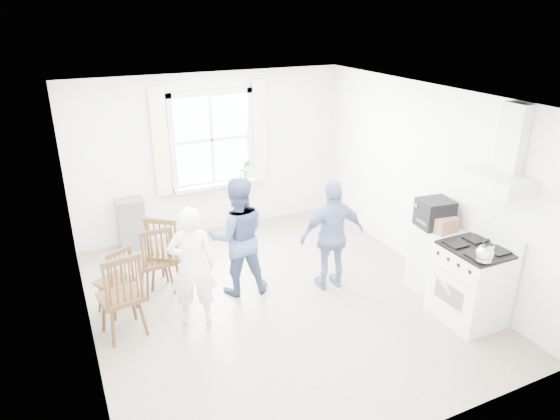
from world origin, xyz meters
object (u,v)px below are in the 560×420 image
Objects in this scene: stereo_stack at (435,213)px; person_mid at (238,237)px; windsor_chair_c at (118,274)px; low_cabinet at (435,259)px; person_right at (333,235)px; gas_stove at (471,283)px; windsor_chair_a at (122,288)px; windsor_chair_b at (156,254)px; person_left at (192,267)px.

stereo_stack is 2.53m from person_mid.
stereo_stack is at bearing -16.40° from windsor_chair_c.
low_cabinet is 1.00× the size of windsor_chair_c.
stereo_stack is 1.33m from person_right.
gas_stove is 1.24× the size of low_cabinet.
windsor_chair_a is 1.59m from person_mid.
windsor_chair_b is at bearing 147.06° from gas_stove.
person_right reaches higher than gas_stove.
windsor_chair_c is at bearing -19.40° from person_left.
windsor_chair_c is 1.52m from person_mid.
person_mid reaches higher than windsor_chair_b.
windsor_chair_a is at bearing 170.48° from low_cabinet.
windsor_chair_a is 0.71× the size of person_right.
person_mid is at bearing -13.83° from person_right.
person_right reaches higher than windsor_chair_a.
low_cabinet is 1.38m from person_right.
person_mid is 1.05× the size of person_right.
person_mid reaches higher than gas_stove.
gas_stove is at bearing -95.68° from low_cabinet.
stereo_stack is at bearing 109.12° from low_cabinet.
windsor_chair_b is at bearing -13.21° from person_right.
stereo_stack is 0.28× the size of person_mid.
person_mid is at bearing -4.66° from windsor_chair_c.
low_cabinet is 0.92× the size of windsor_chair_b.
stereo_stack is 0.46× the size of windsor_chair_b.
windsor_chair_b is (-3.26, 2.11, 0.11)m from gas_stove.
windsor_chair_b is at bearing -54.58° from person_left.
person_right is (2.68, 0.00, 0.10)m from windsor_chair_a.
windsor_chair_b reaches higher than windsor_chair_c.
windsor_chair_b is 0.65× the size of person_right.
gas_stove is at bearing 135.82° from person_right.
person_left is at bearing 6.78° from person_right.
windsor_chair_b is (-3.30, 1.33, -0.49)m from stereo_stack.
stereo_stack is at bearing -8.47° from windsor_chair_a.
windsor_chair_a is at bearing -124.94° from windsor_chair_b.
windsor_chair_a is (-3.79, 1.35, 0.17)m from gas_stove.
windsor_chair_c is (-3.76, 1.90, 0.06)m from gas_stove.
windsor_chair_c is 0.97m from person_left.
person_left reaches higher than stereo_stack.
windsor_chair_a is at bearing 160.44° from gas_stove.
stereo_stack is 0.30× the size of person_right.
windsor_chair_c is at bearing 163.60° from stereo_stack.
person_right reaches higher than windsor_chair_c.
stereo_stack is 3.90m from windsor_chair_a.
windsor_chair_b is at bearing 55.06° from windsor_chair_a.
stereo_stack is at bearing 159.93° from person_right.
gas_stove is 0.70m from low_cabinet.
person_left reaches higher than windsor_chair_b.
person_left is 0.99× the size of person_right.
windsor_chair_c is at bearing 6.00° from person_mid.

